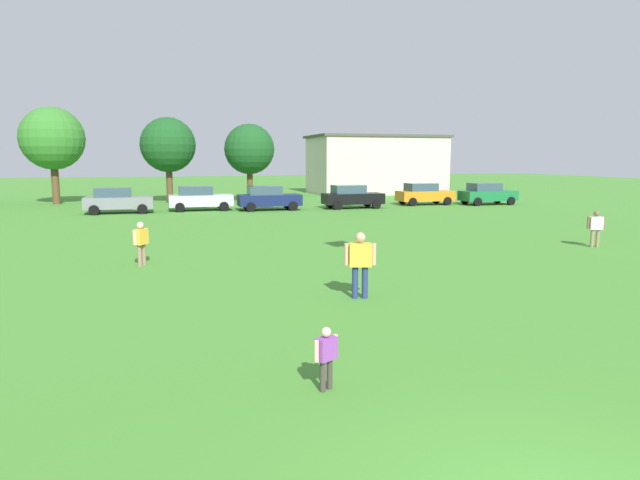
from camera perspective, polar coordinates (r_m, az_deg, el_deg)
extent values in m
plane|color=#42842D|center=(34.21, -10.07, 2.30)|extent=(160.00, 160.00, 0.00)
cylinder|color=#3F3833|center=(8.77, 0.28, -13.87)|extent=(0.09, 0.09, 0.50)
cylinder|color=#3F3833|center=(8.87, 0.99, -13.61)|extent=(0.09, 0.09, 0.50)
cube|color=purple|center=(8.67, 0.64, -11.14)|extent=(0.38, 0.32, 0.35)
cylinder|color=beige|center=(8.53, -0.37, -11.40)|extent=(0.07, 0.07, 0.33)
cylinder|color=beige|center=(8.80, 1.61, -10.76)|extent=(0.07, 0.07, 0.33)
sphere|color=beige|center=(8.59, 0.64, -9.47)|extent=(0.16, 0.16, 0.16)
cylinder|color=navy|center=(14.26, 3.63, -4.38)|extent=(0.16, 0.16, 0.84)
cylinder|color=navy|center=(14.29, 4.64, -4.37)|extent=(0.16, 0.16, 0.84)
cube|color=yellow|center=(14.13, 4.17, -1.53)|extent=(0.62, 0.45, 0.60)
cylinder|color=tan|center=(14.10, 2.76, -1.47)|extent=(0.12, 0.12, 0.56)
cylinder|color=tan|center=(14.17, 5.57, -1.45)|extent=(0.12, 0.12, 0.56)
sphere|color=tan|center=(14.06, 4.19, 0.27)|extent=(0.26, 0.26, 0.26)
cylinder|color=#8C7259|center=(24.96, 26.25, 0.16)|extent=(0.14, 0.14, 0.73)
cylinder|color=#8C7259|center=(25.05, 26.71, 0.15)|extent=(0.14, 0.14, 0.73)
cube|color=white|center=(24.94, 26.58, 1.57)|extent=(0.55, 0.41, 0.51)
cylinder|color=brown|center=(24.81, 25.95, 1.61)|extent=(0.11, 0.11, 0.48)
cylinder|color=brown|center=(25.06, 27.21, 1.59)|extent=(0.11, 0.11, 0.48)
sphere|color=brown|center=(24.90, 26.64, 2.45)|extent=(0.23, 0.23, 0.23)
cylinder|color=#8C7259|center=(19.57, -17.72, -1.43)|extent=(0.14, 0.14, 0.73)
cylinder|color=#8C7259|center=(19.39, -18.11, -1.53)|extent=(0.14, 0.14, 0.73)
cube|color=yellow|center=(19.39, -18.00, 0.33)|extent=(0.50, 0.55, 0.51)
cylinder|color=beige|center=(19.62, -17.47, 0.49)|extent=(0.11, 0.11, 0.48)
cylinder|color=beige|center=(19.15, -18.54, 0.25)|extent=(0.11, 0.11, 0.48)
sphere|color=beige|center=(19.34, -18.05, 1.46)|extent=(0.23, 0.23, 0.23)
cube|color=slate|center=(38.58, -20.02, 3.65)|extent=(4.30, 1.80, 0.76)
cube|color=#334756|center=(38.56, -20.58, 4.63)|extent=(2.24, 1.58, 0.60)
cylinder|color=black|center=(39.44, -17.79, 3.29)|extent=(0.64, 0.22, 0.64)
cylinder|color=black|center=(37.65, -17.85, 3.06)|extent=(0.64, 0.22, 0.64)
cylinder|color=black|center=(39.63, -22.02, 3.10)|extent=(0.64, 0.22, 0.64)
cylinder|color=black|center=(37.84, -22.28, 2.86)|extent=(0.64, 0.22, 0.64)
cube|color=silver|center=(39.08, -12.17, 4.02)|extent=(4.30, 1.80, 0.76)
cube|color=#334756|center=(39.01, -12.71, 5.00)|extent=(2.24, 1.58, 0.60)
cylinder|color=black|center=(40.13, -10.17, 3.64)|extent=(0.64, 0.22, 0.64)
cylinder|color=black|center=(38.35, -9.87, 3.43)|extent=(0.64, 0.22, 0.64)
cylinder|color=black|center=(39.93, -14.35, 3.49)|extent=(0.64, 0.22, 0.64)
cylinder|color=black|center=(38.13, -14.25, 3.27)|extent=(0.64, 0.22, 0.64)
cube|color=#141E4C|center=(38.64, -5.22, 4.13)|extent=(4.30, 1.80, 0.76)
cube|color=#334756|center=(38.53, -5.74, 5.12)|extent=(2.24, 1.58, 0.60)
cylinder|color=black|center=(39.85, -3.39, 3.73)|extent=(0.64, 0.22, 0.64)
cylinder|color=black|center=(38.11, -2.79, 3.52)|extent=(0.64, 0.22, 0.64)
cylinder|color=black|center=(39.31, -7.56, 3.60)|extent=(0.64, 0.22, 0.64)
cylinder|color=black|center=(37.53, -7.14, 3.39)|extent=(0.64, 0.22, 0.64)
cube|color=black|center=(40.01, 3.41, 4.29)|extent=(4.30, 1.80, 0.76)
cube|color=#334756|center=(39.85, 2.95, 5.26)|extent=(2.24, 1.58, 0.60)
cylinder|color=black|center=(41.39, 4.90, 3.89)|extent=(0.64, 0.22, 0.64)
cylinder|color=black|center=(39.72, 5.84, 3.68)|extent=(0.64, 0.22, 0.64)
cylinder|color=black|center=(40.43, 1.02, 3.81)|extent=(0.64, 0.22, 0.64)
cylinder|color=black|center=(38.72, 1.82, 3.60)|extent=(0.64, 0.22, 0.64)
cube|color=orange|center=(43.71, 10.76, 4.51)|extent=(4.30, 1.80, 0.76)
cube|color=#334756|center=(43.51, 10.38, 5.40)|extent=(2.24, 1.58, 0.60)
cylinder|color=black|center=(45.20, 11.89, 4.12)|extent=(0.64, 0.22, 0.64)
cylinder|color=black|center=(43.63, 13.00, 3.93)|extent=(0.64, 0.22, 0.64)
cylinder|color=black|center=(43.90, 8.51, 4.08)|extent=(0.64, 0.22, 0.64)
cylinder|color=black|center=(42.28, 9.53, 3.90)|extent=(0.64, 0.22, 0.64)
cube|color=#196B38|center=(45.02, 16.93, 4.40)|extent=(4.30, 1.80, 0.76)
cube|color=#334756|center=(44.79, 16.60, 5.27)|extent=(2.24, 1.58, 0.60)
cylinder|color=black|center=(46.60, 17.82, 4.02)|extent=(0.64, 0.22, 0.64)
cylinder|color=black|center=(45.13, 19.09, 3.83)|extent=(0.64, 0.22, 0.64)
cylinder|color=black|center=(45.03, 14.72, 4.01)|extent=(0.64, 0.22, 0.64)
cylinder|color=black|center=(43.50, 15.94, 3.81)|extent=(0.64, 0.22, 0.64)
cylinder|color=brown|center=(48.05, -25.62, 5.16)|extent=(0.56, 0.56, 3.05)
sphere|color=#337528|center=(48.03, -25.89, 9.41)|extent=(4.82, 4.82, 4.82)
cylinder|color=brown|center=(46.73, -15.25, 5.45)|extent=(0.51, 0.51, 2.78)
sphere|color=#194C1E|center=(46.69, -15.41, 9.45)|extent=(4.39, 4.39, 4.39)
cylinder|color=brown|center=(46.01, -7.23, 5.52)|extent=(0.48, 0.48, 2.58)
sphere|color=#194C1E|center=(45.96, -7.30, 9.29)|extent=(4.08, 4.08, 4.08)
cube|color=beige|center=(57.78, 5.75, 7.64)|extent=(12.90, 7.69, 5.64)
cube|color=#4C4742|center=(57.82, 5.79, 10.55)|extent=(13.41, 7.99, 0.24)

